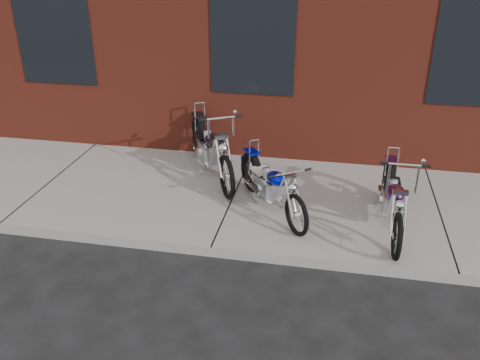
# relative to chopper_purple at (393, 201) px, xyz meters

# --- Properties ---
(ground) EXTENTS (120.00, 120.00, 0.00)m
(ground) POSITION_rel_chopper_purple_xyz_m (-2.27, -1.00, -0.52)
(ground) COLOR #262628
(ground) RESTS_ON ground
(sidewalk) EXTENTS (22.00, 3.00, 0.15)m
(sidewalk) POSITION_rel_chopper_purple_xyz_m (-2.27, 0.50, -0.45)
(sidewalk) COLOR gray
(sidewalk) RESTS_ON ground
(chopper_purple) EXTENTS (0.51, 2.08, 1.16)m
(chopper_purple) POSITION_rel_chopper_purple_xyz_m (0.00, 0.00, 0.00)
(chopper_purple) COLOR black
(chopper_purple) RESTS_ON sidewalk
(chopper_blue) EXTENTS (1.21, 1.69, 0.86)m
(chopper_blue) POSITION_rel_chopper_purple_xyz_m (-1.66, 0.14, -0.02)
(chopper_blue) COLOR black
(chopper_blue) RESTS_ON sidewalk
(chopper_third) EXTENTS (1.24, 2.11, 1.19)m
(chopper_third) POSITION_rel_chopper_purple_xyz_m (-2.78, 1.14, 0.05)
(chopper_third) COLOR black
(chopper_third) RESTS_ON sidewalk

